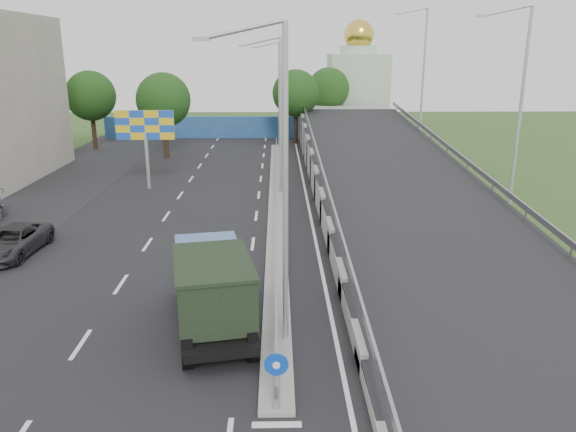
{
  "coord_description": "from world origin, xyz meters",
  "views": [
    {
      "loc": [
        0.05,
        -10.76,
        9.37
      ],
      "look_at": [
        0.53,
        13.57,
        2.2
      ],
      "focal_mm": 35.0,
      "sensor_mm": 36.0,
      "label": 1
    }
  ],
  "objects_px": {
    "sign_bollard": "(276,381)",
    "lamp_post_far": "(277,88)",
    "church": "(357,85)",
    "lamp_post_near": "(279,173)",
    "billboard": "(145,130)",
    "lamp_post_mid": "(278,108)",
    "parked_car_c": "(12,242)",
    "dump_truck": "(212,286)"
  },
  "relations": [
    {
      "from": "sign_bollard",
      "to": "lamp_post_near",
      "type": "distance_m",
      "value": 6.12
    },
    {
      "from": "lamp_post_far",
      "to": "parked_car_c",
      "type": "height_order",
      "value": "lamp_post_far"
    },
    {
      "from": "sign_bollard",
      "to": "lamp_post_near",
      "type": "height_order",
      "value": "lamp_post_near"
    },
    {
      "from": "lamp_post_near",
      "to": "lamp_post_far",
      "type": "relative_size",
      "value": 1.0
    },
    {
      "from": "church",
      "to": "lamp_post_near",
      "type": "bearing_deg",
      "value": -100.38
    },
    {
      "from": "lamp_post_near",
      "to": "lamp_post_far",
      "type": "xyz_separation_m",
      "value": [
        0.0,
        40.0,
        0.0
      ]
    },
    {
      "from": "sign_bollard",
      "to": "billboard",
      "type": "distance_m",
      "value": 27.53
    },
    {
      "from": "sign_bollard",
      "to": "lamp_post_far",
      "type": "relative_size",
      "value": 0.17
    },
    {
      "from": "dump_truck",
      "to": "parked_car_c",
      "type": "height_order",
      "value": "dump_truck"
    },
    {
      "from": "church",
      "to": "parked_car_c",
      "type": "distance_m",
      "value": 50.82
    },
    {
      "from": "sign_bollard",
      "to": "lamp_post_mid",
      "type": "xyz_separation_m",
      "value": [
        0.11,
        23.83,
        4.77
      ]
    },
    {
      "from": "lamp_post_mid",
      "to": "lamp_post_far",
      "type": "xyz_separation_m",
      "value": [
        0.0,
        20.0,
        0.0
      ]
    },
    {
      "from": "lamp_post_mid",
      "to": "church",
      "type": "xyz_separation_m",
      "value": [
        9.89,
        34.0,
        -0.5
      ]
    },
    {
      "from": "lamp_post_far",
      "to": "church",
      "type": "relative_size",
      "value": 0.73
    },
    {
      "from": "lamp_post_near",
      "to": "billboard",
      "type": "relative_size",
      "value": 1.83
    },
    {
      "from": "church",
      "to": "dump_truck",
      "type": "xyz_separation_m",
      "value": [
        -12.24,
        -52.78,
        -3.75
      ]
    },
    {
      "from": "lamp_post_near",
      "to": "church",
      "type": "relative_size",
      "value": 0.73
    },
    {
      "from": "sign_bollard",
      "to": "lamp_post_far",
      "type": "distance_m",
      "value": 44.08
    },
    {
      "from": "lamp_post_near",
      "to": "dump_truck",
      "type": "relative_size",
      "value": 1.5
    },
    {
      "from": "lamp_post_far",
      "to": "dump_truck",
      "type": "distance_m",
      "value": 39.08
    },
    {
      "from": "lamp_post_far",
      "to": "dump_truck",
      "type": "xyz_separation_m",
      "value": [
        -2.35,
        -38.78,
        -4.25
      ]
    },
    {
      "from": "billboard",
      "to": "sign_bollard",
      "type": "bearing_deg",
      "value": -70.79
    },
    {
      "from": "lamp_post_mid",
      "to": "dump_truck",
      "type": "xyz_separation_m",
      "value": [
        -2.35,
        -18.78,
        -4.25
      ]
    },
    {
      "from": "lamp_post_near",
      "to": "lamp_post_far",
      "type": "distance_m",
      "value": 40.0
    },
    {
      "from": "lamp_post_far",
      "to": "church",
      "type": "bearing_deg",
      "value": 54.76
    },
    {
      "from": "lamp_post_near",
      "to": "church",
      "type": "bearing_deg",
      "value": 79.62
    },
    {
      "from": "sign_bollard",
      "to": "billboard",
      "type": "height_order",
      "value": "billboard"
    },
    {
      "from": "dump_truck",
      "to": "parked_car_c",
      "type": "bearing_deg",
      "value": 133.07
    },
    {
      "from": "lamp_post_near",
      "to": "lamp_post_mid",
      "type": "distance_m",
      "value": 20.0
    },
    {
      "from": "sign_bollard",
      "to": "church",
      "type": "relative_size",
      "value": 0.12
    },
    {
      "from": "lamp_post_near",
      "to": "dump_truck",
      "type": "distance_m",
      "value": 5.01
    },
    {
      "from": "lamp_post_mid",
      "to": "church",
      "type": "relative_size",
      "value": 0.73
    },
    {
      "from": "sign_bollard",
      "to": "dump_truck",
      "type": "bearing_deg",
      "value": 113.9
    },
    {
      "from": "lamp_post_far",
      "to": "church",
      "type": "height_order",
      "value": "church"
    },
    {
      "from": "lamp_post_near",
      "to": "lamp_post_mid",
      "type": "height_order",
      "value": "same"
    },
    {
      "from": "dump_truck",
      "to": "parked_car_c",
      "type": "relative_size",
      "value": 1.38
    },
    {
      "from": "sign_bollard",
      "to": "lamp_post_near",
      "type": "xyz_separation_m",
      "value": [
        0.11,
        3.83,
        4.77
      ]
    },
    {
      "from": "lamp_post_mid",
      "to": "parked_car_c",
      "type": "xyz_separation_m",
      "value": [
        -12.7,
        -11.29,
        -5.13
      ]
    },
    {
      "from": "lamp_post_far",
      "to": "sign_bollard",
      "type": "bearing_deg",
      "value": -90.14
    },
    {
      "from": "dump_truck",
      "to": "parked_car_c",
      "type": "distance_m",
      "value": 12.81
    },
    {
      "from": "sign_bollard",
      "to": "lamp_post_far",
      "type": "xyz_separation_m",
      "value": [
        0.11,
        43.83,
        4.77
      ]
    },
    {
      "from": "sign_bollard",
      "to": "lamp_post_mid",
      "type": "height_order",
      "value": "lamp_post_mid"
    }
  ]
}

